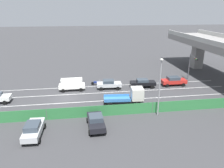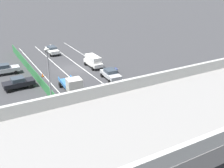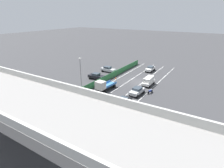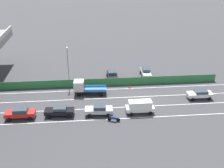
{
  "view_description": "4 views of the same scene",
  "coord_description": "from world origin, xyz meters",
  "px_view_note": "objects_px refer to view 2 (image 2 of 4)",
  "views": [
    {
      "loc": [
        33.11,
        2.76,
        13.73
      ],
      "look_at": [
        0.78,
        7.54,
        2.38
      ],
      "focal_mm": 35.2,
      "sensor_mm": 36.0,
      "label": 1
    },
    {
      "loc": [
        15.48,
        41.97,
        15.88
      ],
      "look_at": [
        -1.19,
        12.33,
        1.41
      ],
      "focal_mm": 43.02,
      "sensor_mm": 36.0,
      "label": 2
    },
    {
      "loc": [
        -18.05,
        41.32,
        16.41
      ],
      "look_at": [
        2.73,
        7.66,
        1.18
      ],
      "focal_mm": 29.31,
      "sensor_mm": 36.0,
      "label": 3
    },
    {
      "loc": [
        -41.4,
        9.08,
        23.18
      ],
      "look_at": [
        2.92,
        4.96,
        2.16
      ],
      "focal_mm": 44.42,
      "sensor_mm": 36.0,
      "label": 4
    }
  ],
  "objects_px": {
    "car_sedan_black": "(131,88)",
    "parked_wagon_silver": "(4,69)",
    "flatbed_truck_blue": "(72,85)",
    "parked_sedan_dark": "(19,83)",
    "street_lamp": "(49,74)",
    "car_hatchback_white": "(52,50)",
    "traffic_cone": "(43,75)",
    "motorcycle": "(116,70)",
    "car_van_white": "(93,61)",
    "traffic_light": "(198,93)",
    "car_sedan_red": "(159,105)",
    "car_sedan_silver": "(111,74)"
  },
  "relations": [
    {
      "from": "motorcycle",
      "to": "traffic_cone",
      "type": "xyz_separation_m",
      "value": [
        11.26,
        -4.19,
        -0.15
      ]
    },
    {
      "from": "traffic_cone",
      "to": "flatbed_truck_blue",
      "type": "bearing_deg",
      "value": 101.62
    },
    {
      "from": "flatbed_truck_blue",
      "to": "parked_wagon_silver",
      "type": "relative_size",
      "value": 1.28
    },
    {
      "from": "motorcycle",
      "to": "car_van_white",
      "type": "bearing_deg",
      "value": -64.51
    },
    {
      "from": "flatbed_truck_blue",
      "to": "street_lamp",
      "type": "height_order",
      "value": "street_lamp"
    },
    {
      "from": "traffic_light",
      "to": "traffic_cone",
      "type": "height_order",
      "value": "traffic_light"
    },
    {
      "from": "car_sedan_silver",
      "to": "traffic_light",
      "type": "height_order",
      "value": "traffic_light"
    },
    {
      "from": "car_van_white",
      "to": "street_lamp",
      "type": "height_order",
      "value": "street_lamp"
    },
    {
      "from": "flatbed_truck_blue",
      "to": "parked_wagon_silver",
      "type": "xyz_separation_m",
      "value": [
        6.88,
        -12.75,
        -0.39
      ]
    },
    {
      "from": "car_hatchback_white",
      "to": "parked_wagon_silver",
      "type": "distance_m",
      "value": 12.85
    },
    {
      "from": "car_sedan_black",
      "to": "motorcycle",
      "type": "xyz_separation_m",
      "value": [
        -2.4,
        -8.3,
        -0.41
      ]
    },
    {
      "from": "car_sedan_black",
      "to": "traffic_light",
      "type": "height_order",
      "value": "traffic_light"
    },
    {
      "from": "car_sedan_black",
      "to": "parked_wagon_silver",
      "type": "height_order",
      "value": "parked_wagon_silver"
    },
    {
      "from": "car_sedan_silver",
      "to": "car_sedan_black",
      "type": "bearing_deg",
      "value": 88.07
    },
    {
      "from": "flatbed_truck_blue",
      "to": "parked_sedan_dark",
      "type": "relative_size",
      "value": 1.33
    },
    {
      "from": "car_sedan_black",
      "to": "parked_sedan_dark",
      "type": "distance_m",
      "value": 16.26
    },
    {
      "from": "car_sedan_red",
      "to": "flatbed_truck_blue",
      "type": "relative_size",
      "value": 0.78
    },
    {
      "from": "car_sedan_silver",
      "to": "street_lamp",
      "type": "height_order",
      "value": "street_lamp"
    },
    {
      "from": "car_hatchback_white",
      "to": "traffic_cone",
      "type": "xyz_separation_m",
      "value": [
        5.34,
        11.6,
        -0.59
      ]
    },
    {
      "from": "car_sedan_red",
      "to": "car_sedan_silver",
      "type": "xyz_separation_m",
      "value": [
        -0.04,
        -12.16,
        -0.03
      ]
    },
    {
      "from": "car_van_white",
      "to": "street_lamp",
      "type": "bearing_deg",
      "value": 46.18
    },
    {
      "from": "car_van_white",
      "to": "parked_wagon_silver",
      "type": "relative_size",
      "value": 0.97
    },
    {
      "from": "car_sedan_red",
      "to": "street_lamp",
      "type": "relative_size",
      "value": 0.59
    },
    {
      "from": "car_sedan_silver",
      "to": "motorcycle",
      "type": "height_order",
      "value": "car_sedan_silver"
    },
    {
      "from": "street_lamp",
      "to": "parked_sedan_dark",
      "type": "bearing_deg",
      "value": -75.36
    },
    {
      "from": "car_sedan_silver",
      "to": "motorcycle",
      "type": "bearing_deg",
      "value": -136.01
    },
    {
      "from": "car_sedan_black",
      "to": "motorcycle",
      "type": "distance_m",
      "value": 8.65
    },
    {
      "from": "car_sedan_red",
      "to": "car_sedan_black",
      "type": "height_order",
      "value": "car_sedan_red"
    },
    {
      "from": "car_sedan_red",
      "to": "flatbed_truck_blue",
      "type": "height_order",
      "value": "flatbed_truck_blue"
    },
    {
      "from": "flatbed_truck_blue",
      "to": "car_sedan_black",
      "type": "bearing_deg",
      "value": 151.43
    },
    {
      "from": "car_hatchback_white",
      "to": "traffic_light",
      "type": "xyz_separation_m",
      "value": [
        -5.29,
        34.2,
        2.92
      ]
    },
    {
      "from": "motorcycle",
      "to": "parked_wagon_silver",
      "type": "xyz_separation_m",
      "value": [
        16.37,
        -8.3,
        0.48
      ]
    },
    {
      "from": "car_hatchback_white",
      "to": "motorcycle",
      "type": "bearing_deg",
      "value": 110.56
    },
    {
      "from": "parked_wagon_silver",
      "to": "car_sedan_black",
      "type": "bearing_deg",
      "value": 130.07
    },
    {
      "from": "street_lamp",
      "to": "traffic_cone",
      "type": "xyz_separation_m",
      "value": [
        -2.07,
        -11.48,
        -4.37
      ]
    },
    {
      "from": "car_sedan_red",
      "to": "traffic_cone",
      "type": "bearing_deg",
      "value": -63.96
    },
    {
      "from": "car_sedan_red",
      "to": "car_sedan_black",
      "type": "relative_size",
      "value": 0.99
    },
    {
      "from": "car_sedan_silver",
      "to": "street_lamp",
      "type": "relative_size",
      "value": 0.57
    },
    {
      "from": "car_sedan_silver",
      "to": "parked_wagon_silver",
      "type": "bearing_deg",
      "value": -36.33
    },
    {
      "from": "car_van_white",
      "to": "traffic_light",
      "type": "xyz_separation_m",
      "value": [
        -1.47,
        22.82,
        2.62
      ]
    },
    {
      "from": "parked_wagon_silver",
      "to": "street_lamp",
      "type": "distance_m",
      "value": 16.32
    },
    {
      "from": "parked_sedan_dark",
      "to": "traffic_cone",
      "type": "bearing_deg",
      "value": -145.69
    },
    {
      "from": "street_lamp",
      "to": "car_sedan_black",
      "type": "bearing_deg",
      "value": 174.71
    },
    {
      "from": "car_van_white",
      "to": "flatbed_truck_blue",
      "type": "bearing_deg",
      "value": 50.17
    },
    {
      "from": "parked_wagon_silver",
      "to": "car_sedan_red",
      "type": "bearing_deg",
      "value": 122.04
    },
    {
      "from": "car_hatchback_white",
      "to": "street_lamp",
      "type": "relative_size",
      "value": 0.56
    },
    {
      "from": "car_sedan_red",
      "to": "parked_wagon_silver",
      "type": "bearing_deg",
      "value": -57.96
    },
    {
      "from": "car_van_white",
      "to": "car_sedan_red",
      "type": "bearing_deg",
      "value": 89.58
    },
    {
      "from": "traffic_light",
      "to": "motorcycle",
      "type": "bearing_deg",
      "value": -91.95
    },
    {
      "from": "car_hatchback_white",
      "to": "parked_sedan_dark",
      "type": "height_order",
      "value": "parked_sedan_dark"
    }
  ]
}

